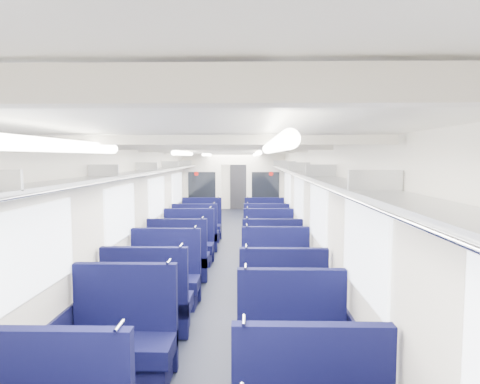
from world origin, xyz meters
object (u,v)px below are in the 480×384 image
object	(u,v)px
bulkhead	(234,192)
seat_14	(188,247)
seat_9	(282,308)
seat_15	(269,247)
seat_7	(292,354)
seat_13	(272,261)
seat_16	(196,236)
seat_6	(122,344)
end_door	(239,186)
seat_12	(179,261)
seat_8	(148,306)
seat_17	(266,236)
seat_11	(276,279)
seat_19	(264,227)
seat_18	(201,227)
seat_10	(165,282)

from	to	relation	value
bulkhead	seat_14	xyz separation A→B (m)	(-0.83, -3.00, -0.87)
seat_9	seat_15	bearing A→B (deg)	90.00
seat_7	seat_15	distance (m)	4.70
seat_13	seat_16	distance (m)	2.85
seat_7	seat_14	distance (m)	4.95
seat_6	seat_9	world-z (taller)	same
end_door	seat_13	xyz separation A→B (m)	(0.83, -10.30, -0.64)
end_door	seat_15	distance (m)	9.19
seat_15	bulkhead	bearing A→B (deg)	105.63
seat_7	seat_14	size ratio (longest dim) A/B	1.00
end_door	seat_16	bearing A→B (deg)	-95.93
seat_12	seat_16	world-z (taller)	same
end_door	seat_8	xyz separation A→B (m)	(-0.83, -12.60, -0.64)
seat_13	seat_17	xyz separation A→B (m)	(0.00, 2.38, 0.00)
seat_14	seat_17	bearing A→B (deg)	36.84
seat_6	seat_7	world-z (taller)	same
seat_6	seat_11	world-z (taller)	same
seat_16	seat_12	bearing A→B (deg)	-90.00
seat_16	seat_17	xyz separation A→B (m)	(1.66, 0.07, 0.00)
seat_11	end_door	bearing A→B (deg)	94.16
seat_6	seat_13	world-z (taller)	same
seat_11	seat_12	xyz separation A→B (m)	(-1.66, 1.08, 0.00)
end_door	seat_11	bearing A→B (deg)	-85.84
seat_15	seat_19	world-z (taller)	same
bulkhead	seat_6	distance (m)	7.59
seat_16	seat_13	bearing A→B (deg)	-54.32
seat_9	seat_14	xyz separation A→B (m)	(-1.66, 3.46, 0.00)
seat_7	seat_18	bearing A→B (deg)	103.28
seat_8	seat_11	world-z (taller)	same
seat_16	seat_18	distance (m)	1.19
seat_9	seat_11	xyz separation A→B (m)	(0.00, 1.22, 0.00)
seat_7	end_door	bearing A→B (deg)	93.43
end_door	seat_12	world-z (taller)	end_door
seat_6	seat_16	bearing A→B (deg)	90.00
end_door	seat_14	size ratio (longest dim) A/B	1.71
end_door	seat_15	world-z (taller)	end_door
seat_14	seat_18	world-z (taller)	same
bulkhead	seat_7	distance (m)	7.76
seat_7	seat_17	world-z (taller)	same
seat_7	seat_11	size ratio (longest dim) A/B	1.00
seat_9	seat_18	xyz separation A→B (m)	(-1.66, 5.83, 0.00)
seat_17	seat_7	bearing A→B (deg)	-90.00
seat_10	seat_18	size ratio (longest dim) A/B	1.00
seat_8	seat_13	size ratio (longest dim) A/B	1.00
seat_10	seat_15	size ratio (longest dim) A/B	1.00
seat_17	seat_19	distance (m)	1.17
bulkhead	seat_17	bearing A→B (deg)	-64.74
seat_10	seat_18	distance (m)	4.78
seat_14	seat_16	xyz separation A→B (m)	(0.00, 1.17, 0.00)
seat_15	end_door	bearing A→B (deg)	95.20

